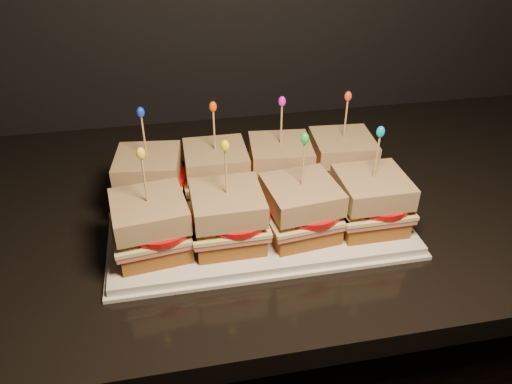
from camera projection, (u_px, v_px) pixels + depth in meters
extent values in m
cube|color=black|center=(189.00, 373.00, 1.11)|extent=(2.41, 0.65, 0.83)
cube|color=black|center=(171.00, 213.00, 0.87)|extent=(2.45, 0.69, 0.04)
cube|color=white|center=(256.00, 215.00, 0.82)|extent=(0.46, 0.29, 0.02)
cube|color=white|center=(256.00, 218.00, 0.82)|extent=(0.47, 0.30, 0.01)
cube|color=brown|center=(152.00, 193.00, 0.84)|extent=(0.11, 0.11, 0.03)
cube|color=#BA5452|center=(150.00, 184.00, 0.83)|extent=(0.12, 0.12, 0.01)
cube|color=beige|center=(150.00, 180.00, 0.82)|extent=(0.12, 0.12, 0.01)
cylinder|color=#BC0D0F|center=(157.00, 177.00, 0.82)|extent=(0.10, 0.10, 0.01)
cube|color=#633110|center=(148.00, 165.00, 0.81)|extent=(0.11, 0.11, 0.03)
cylinder|color=tan|center=(144.00, 139.00, 0.78)|extent=(0.00, 0.00, 0.09)
ellipsoid|color=#142FD7|center=(141.00, 112.00, 0.76)|extent=(0.01, 0.01, 0.02)
cube|color=brown|center=(217.00, 186.00, 0.85)|extent=(0.10, 0.10, 0.03)
cube|color=#BA5452|center=(217.00, 177.00, 0.84)|extent=(0.11, 0.11, 0.01)
cube|color=beige|center=(216.00, 174.00, 0.84)|extent=(0.11, 0.11, 0.01)
cylinder|color=#BC0D0F|center=(224.00, 171.00, 0.83)|extent=(0.10, 0.10, 0.01)
cube|color=#633110|center=(216.00, 158.00, 0.82)|extent=(0.10, 0.10, 0.03)
cylinder|color=tan|center=(214.00, 133.00, 0.80)|extent=(0.00, 0.00, 0.09)
ellipsoid|color=#EF4608|center=(213.00, 107.00, 0.77)|extent=(0.01, 0.01, 0.02)
cube|color=brown|center=(280.00, 180.00, 0.87)|extent=(0.11, 0.11, 0.03)
cube|color=#BA5452|center=(280.00, 171.00, 0.86)|extent=(0.12, 0.12, 0.01)
cube|color=beige|center=(280.00, 167.00, 0.86)|extent=(0.12, 0.12, 0.01)
cylinder|color=#BC0D0F|center=(288.00, 165.00, 0.85)|extent=(0.10, 0.10, 0.01)
cube|color=#633110|center=(281.00, 152.00, 0.84)|extent=(0.11, 0.11, 0.03)
cylinder|color=tan|center=(281.00, 127.00, 0.82)|extent=(0.00, 0.00, 0.09)
ellipsoid|color=#D713D2|center=(282.00, 101.00, 0.79)|extent=(0.01, 0.01, 0.02)
cube|color=brown|center=(340.00, 173.00, 0.89)|extent=(0.11, 0.11, 0.03)
cube|color=#BA5452|center=(341.00, 165.00, 0.88)|extent=(0.12, 0.11, 0.01)
cube|color=beige|center=(341.00, 161.00, 0.88)|extent=(0.12, 0.12, 0.01)
cylinder|color=#BC0D0F|center=(349.00, 159.00, 0.87)|extent=(0.10, 0.10, 0.01)
cube|color=#633110|center=(343.00, 147.00, 0.86)|extent=(0.11, 0.11, 0.03)
cylinder|color=tan|center=(345.00, 122.00, 0.83)|extent=(0.00, 0.00, 0.09)
ellipsoid|color=red|center=(348.00, 96.00, 0.81)|extent=(0.01, 0.01, 0.02)
cube|color=brown|center=(153.00, 242.00, 0.73)|extent=(0.11, 0.11, 0.03)
cube|color=#BA5452|center=(152.00, 232.00, 0.72)|extent=(0.12, 0.12, 0.01)
cube|color=beige|center=(151.00, 228.00, 0.71)|extent=(0.12, 0.12, 0.01)
cylinder|color=#BC0D0F|center=(159.00, 225.00, 0.71)|extent=(0.10, 0.10, 0.01)
cube|color=#633110|center=(149.00, 211.00, 0.70)|extent=(0.11, 0.11, 0.03)
cylinder|color=tan|center=(145.00, 183.00, 0.67)|extent=(0.00, 0.00, 0.09)
ellipsoid|color=yellow|center=(141.00, 153.00, 0.65)|extent=(0.01, 0.01, 0.02)
cube|color=brown|center=(228.00, 233.00, 0.74)|extent=(0.10, 0.10, 0.03)
cube|color=#BA5452|center=(228.00, 223.00, 0.74)|extent=(0.11, 0.11, 0.01)
cube|color=beige|center=(228.00, 219.00, 0.73)|extent=(0.11, 0.11, 0.01)
cylinder|color=#BC0D0F|center=(236.00, 217.00, 0.72)|extent=(0.10, 0.10, 0.01)
cube|color=#633110|center=(227.00, 203.00, 0.72)|extent=(0.10, 0.10, 0.03)
cylinder|color=tan|center=(226.00, 175.00, 0.69)|extent=(0.00, 0.00, 0.09)
ellipsoid|color=#EDE702|center=(225.00, 146.00, 0.67)|extent=(0.01, 0.01, 0.02)
cube|color=brown|center=(300.00, 224.00, 0.76)|extent=(0.11, 0.11, 0.03)
cube|color=#BA5452|center=(300.00, 215.00, 0.75)|extent=(0.12, 0.12, 0.01)
cube|color=beige|center=(301.00, 211.00, 0.75)|extent=(0.12, 0.12, 0.01)
cylinder|color=#BC0D0F|center=(310.00, 208.00, 0.74)|extent=(0.10, 0.10, 0.01)
cube|color=#633110|center=(301.00, 195.00, 0.73)|extent=(0.11, 0.11, 0.03)
cylinder|color=tan|center=(303.00, 167.00, 0.71)|extent=(0.00, 0.00, 0.09)
ellipsoid|color=green|center=(305.00, 139.00, 0.68)|extent=(0.01, 0.01, 0.02)
cube|color=brown|center=(368.00, 216.00, 0.78)|extent=(0.10, 0.10, 0.03)
cube|color=#BA5452|center=(369.00, 207.00, 0.77)|extent=(0.11, 0.11, 0.01)
cube|color=beige|center=(370.00, 203.00, 0.77)|extent=(0.11, 0.11, 0.01)
cylinder|color=#BC0D0F|center=(379.00, 200.00, 0.76)|extent=(0.10, 0.10, 0.01)
cube|color=#633110|center=(372.00, 187.00, 0.75)|extent=(0.10, 0.10, 0.03)
cylinder|color=tan|center=(376.00, 160.00, 0.73)|extent=(0.00, 0.00, 0.09)
ellipsoid|color=#069CB6|center=(381.00, 132.00, 0.70)|extent=(0.01, 0.01, 0.02)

